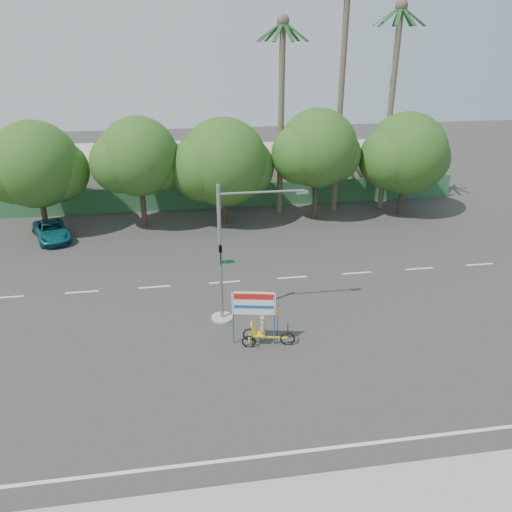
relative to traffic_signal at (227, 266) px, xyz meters
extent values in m
plane|color=#33302D|center=(2.20, -3.98, -2.92)|extent=(120.00, 120.00, 0.00)
cube|color=gray|center=(2.20, -11.48, -2.86)|extent=(50.00, 2.40, 0.12)
cube|color=#336B3D|center=(2.20, 17.52, -1.92)|extent=(38.00, 0.08, 2.00)
cube|color=#C2B79A|center=(-7.80, 22.02, -0.92)|extent=(12.00, 8.00, 4.00)
cube|color=#C2B79A|center=(10.20, 22.02, -1.12)|extent=(14.00, 8.00, 3.60)
cylinder|color=#473828|center=(-11.80, 14.02, -1.16)|extent=(0.40, 0.40, 3.52)
sphere|color=#274D16|center=(-11.80, 14.02, 2.04)|extent=(6.00, 6.00, 6.00)
sphere|color=#274D16|center=(-10.45, 14.32, 1.48)|extent=(4.32, 4.32, 4.32)
sphere|color=#274D16|center=(-13.15, 13.77, 1.72)|extent=(4.56, 4.56, 4.56)
cylinder|color=#473828|center=(-4.80, 14.02, -1.05)|extent=(0.40, 0.40, 3.74)
sphere|color=#274D16|center=(-4.80, 14.02, 2.35)|extent=(5.60, 5.60, 5.60)
sphere|color=#274D16|center=(-3.54, 14.32, 1.76)|extent=(4.03, 4.03, 4.03)
sphere|color=#274D16|center=(-6.06, 13.77, 2.01)|extent=(4.26, 4.26, 4.26)
cylinder|color=#473828|center=(1.20, 14.02, -1.27)|extent=(0.40, 0.40, 3.30)
sphere|color=#274D16|center=(1.20, 14.02, 1.73)|extent=(6.40, 6.40, 6.40)
sphere|color=#274D16|center=(2.64, 14.32, 1.21)|extent=(4.61, 4.61, 4.61)
sphere|color=#274D16|center=(-0.24, 13.77, 1.43)|extent=(4.86, 4.86, 4.86)
cylinder|color=#473828|center=(8.20, 14.02, -0.98)|extent=(0.40, 0.40, 3.87)
sphere|color=#274D16|center=(8.20, 14.02, 2.54)|extent=(5.80, 5.80, 5.80)
sphere|color=#274D16|center=(9.50, 14.32, 1.92)|extent=(4.18, 4.18, 4.18)
sphere|color=#274D16|center=(6.89, 13.77, 2.19)|extent=(4.41, 4.41, 4.41)
cylinder|color=#473828|center=(15.20, 14.02, -1.20)|extent=(0.40, 0.40, 3.43)
sphere|color=#274D16|center=(15.20, 14.02, 1.92)|extent=(6.20, 6.20, 6.20)
sphere|color=#274D16|center=(16.59, 14.32, 1.37)|extent=(4.46, 4.46, 4.46)
sphere|color=#274D16|center=(13.80, 13.77, 1.61)|extent=(4.71, 4.71, 4.71)
cylinder|color=#70604C|center=(10.20, 15.52, 5.58)|extent=(0.44, 0.44, 17.00)
cylinder|color=#70604C|center=(14.20, 15.52, 4.58)|extent=(0.44, 0.44, 15.00)
sphere|color=#70604C|center=(14.20, 15.52, 12.08)|extent=(0.90, 0.90, 0.90)
cube|color=#1C4C21|center=(15.14, 15.52, 11.42)|extent=(1.91, 0.28, 1.36)
cube|color=#1C4C21|center=(14.92, 16.12, 11.42)|extent=(1.65, 1.44, 1.36)
cube|color=#1C4C21|center=(14.36, 16.44, 11.42)|extent=(0.61, 1.93, 1.36)
cube|color=#1C4C21|center=(13.73, 16.33, 11.42)|extent=(1.20, 1.80, 1.36)
cube|color=#1C4C21|center=(13.31, 15.84, 11.42)|extent=(1.89, 0.92, 1.36)
cube|color=#1C4C21|center=(13.31, 15.19, 11.42)|extent=(1.89, 0.92, 1.36)
cube|color=#1C4C21|center=(13.73, 14.70, 11.42)|extent=(1.20, 1.80, 1.36)
cube|color=#1C4C21|center=(14.36, 14.59, 11.42)|extent=(0.61, 1.93, 1.36)
cube|color=#1C4C21|center=(14.92, 14.91, 11.42)|extent=(1.65, 1.44, 1.36)
cylinder|color=#70604C|center=(5.70, 15.52, 4.08)|extent=(0.44, 0.44, 14.00)
sphere|color=#70604C|center=(5.70, 15.52, 11.08)|extent=(0.90, 0.90, 0.90)
cube|color=#1C4C21|center=(6.64, 15.52, 10.42)|extent=(1.91, 0.28, 1.36)
cube|color=#1C4C21|center=(6.42, 16.12, 10.42)|extent=(1.65, 1.44, 1.36)
cube|color=#1C4C21|center=(5.86, 16.44, 10.42)|extent=(0.61, 1.93, 1.36)
cube|color=#1C4C21|center=(5.23, 16.33, 10.42)|extent=(1.20, 1.80, 1.36)
cube|color=#1C4C21|center=(4.81, 15.84, 10.42)|extent=(1.89, 0.92, 1.36)
cube|color=#1C4C21|center=(4.81, 15.19, 10.42)|extent=(1.89, 0.92, 1.36)
cube|color=#1C4C21|center=(5.23, 14.70, 10.42)|extent=(1.20, 1.80, 1.36)
cube|color=#1C4C21|center=(5.86, 14.59, 10.42)|extent=(0.61, 1.93, 1.36)
cube|color=#1C4C21|center=(6.42, 14.91, 10.42)|extent=(1.65, 1.44, 1.36)
cylinder|color=gray|center=(-0.30, 0.02, -2.87)|extent=(1.10, 1.10, 0.10)
cylinder|color=gray|center=(-0.30, 0.02, 0.58)|extent=(0.18, 0.18, 7.00)
cylinder|color=gray|center=(1.70, 0.02, 3.63)|extent=(4.00, 0.10, 0.10)
cube|color=gray|center=(3.60, 0.02, 3.53)|extent=(0.55, 0.20, 0.12)
imported|color=black|center=(-0.30, -0.20, 0.68)|extent=(0.16, 0.20, 1.00)
cube|color=#14662D|center=(0.05, 0.02, 0.23)|extent=(0.70, 0.04, 0.18)
torus|color=black|center=(2.48, -2.75, -2.61)|extent=(0.71, 0.22, 0.71)
torus|color=black|center=(0.81, -2.10, -2.63)|extent=(0.66, 0.21, 0.66)
torus|color=black|center=(0.69, -2.67, -2.63)|extent=(0.66, 0.21, 0.66)
cube|color=yellow|center=(1.61, -2.57, -2.54)|extent=(1.75, 0.42, 0.06)
cube|color=yellow|center=(0.75, -2.39, -2.61)|extent=(0.19, 0.63, 0.05)
cube|color=yellow|center=(1.21, -2.48, -2.40)|extent=(0.60, 0.53, 0.06)
cube|color=yellow|center=(0.93, -2.43, -2.11)|extent=(0.32, 0.48, 0.56)
cylinder|color=black|center=(2.48, -2.75, -2.19)|extent=(0.04, 0.04, 0.57)
cube|color=black|center=(2.48, -2.75, -1.91)|extent=(0.14, 0.47, 0.04)
imported|color=#CCB284|center=(1.36, -2.51, -2.00)|extent=(0.35, 0.46, 1.13)
cylinder|color=blue|center=(0.03, -2.24, -1.51)|extent=(0.07, 0.07, 2.81)
cylinder|color=blue|center=(1.87, -2.62, -1.51)|extent=(0.07, 0.07, 2.81)
cube|color=white|center=(0.95, -2.43, -0.78)|extent=(1.95, 0.45, 1.15)
cube|color=red|center=(0.94, -2.47, -0.42)|extent=(1.74, 0.38, 0.27)
cube|color=blue|center=(0.94, -2.47, -0.94)|extent=(1.74, 0.38, 0.15)
cylinder|color=black|center=(2.02, -2.65, -1.82)|extent=(0.02, 0.02, 2.19)
cube|color=red|center=(1.66, -2.58, -1.15)|extent=(0.91, 0.21, 0.68)
imported|color=#0D5661|center=(-11.08, 12.45, -2.30)|extent=(3.50, 4.87, 1.23)
camera|label=1|loc=(-1.91, -21.75, 10.29)|focal=35.00mm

